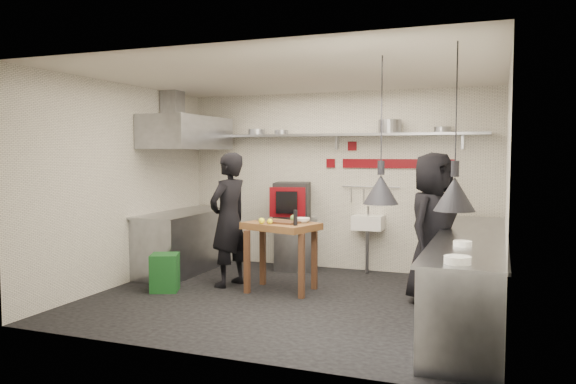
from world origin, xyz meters
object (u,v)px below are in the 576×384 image
(oven_stand, at_px, (296,244))
(prep_table, at_px, (281,257))
(chef_right, at_px, (432,228))
(combi_oven, at_px, (292,201))
(chef_left, at_px, (229,220))
(green_bin, at_px, (165,272))

(oven_stand, distance_m, prep_table, 1.43)
(oven_stand, height_order, chef_right, chef_right)
(combi_oven, bearing_deg, oven_stand, 10.54)
(combi_oven, relative_size, chef_left, 0.31)
(oven_stand, bearing_deg, combi_oven, -169.46)
(prep_table, bearing_deg, chef_left, -164.74)
(chef_right, bearing_deg, green_bin, 121.76)
(chef_left, bearing_deg, combi_oven, 177.23)
(prep_table, bearing_deg, chef_right, 22.03)
(oven_stand, bearing_deg, prep_table, -90.35)
(oven_stand, relative_size, green_bin, 1.60)
(prep_table, xyz_separation_m, chef_left, (-0.79, 0.03, 0.46))
(green_bin, bearing_deg, prep_table, 20.83)
(chef_right, bearing_deg, combi_oven, 82.09)
(oven_stand, xyz_separation_m, chef_left, (-0.50, -1.37, 0.52))
(oven_stand, bearing_deg, chef_left, -122.30)
(green_bin, distance_m, chef_right, 3.53)
(prep_table, height_order, chef_right, chef_right)
(green_bin, relative_size, chef_left, 0.27)
(oven_stand, height_order, prep_table, prep_table)
(combi_oven, relative_size, prep_table, 0.63)
(green_bin, relative_size, prep_table, 0.54)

